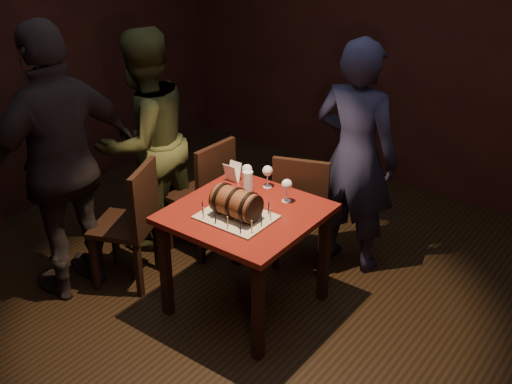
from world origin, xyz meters
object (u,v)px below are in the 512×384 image
wine_glass_mid (267,172)px  person_back (355,158)px  person_left_rear (145,142)px  pint_of_ale (248,182)px  wine_glass_left (247,170)px  pub_table (246,225)px  chair_left_front (133,219)px  wine_glass_right (287,186)px  person_left_front (62,164)px  chair_left_rear (207,191)px  chair_back (302,206)px  barrel_cake (236,203)px

wine_glass_mid → person_back: person_back is taller
person_left_rear → pint_of_ale: bearing=94.4°
wine_glass_left → pint_of_ale: size_ratio=1.07×
pub_table → chair_left_front: 0.86m
pub_table → wine_glass_left: wine_glass_left is taller
chair_left_front → wine_glass_left: bearing=41.0°
wine_glass_mid → wine_glass_right: size_ratio=1.00×
pint_of_ale → person_left_rear: size_ratio=0.09×
person_left_front → chair_left_rear: bearing=159.7°
wine_glass_left → pint_of_ale: bearing=-49.5°
wine_glass_right → person_left_front: 1.49m
chair_left_front → chair_back: bearing=45.5°
chair_left_rear → person_left_front: person_left_front is taller
pint_of_ale → chair_left_rear: size_ratio=0.16×
pint_of_ale → chair_left_front: size_ratio=0.16×
person_left_rear → chair_left_rear: bearing=113.1°
barrel_cake → wine_glass_left: bearing=118.6°
person_back → person_left_rear: (-1.43, -0.67, -0.01)m
pint_of_ale → person_left_rear: 1.00m
barrel_cake → chair_back: bearing=87.9°
chair_left_rear → person_left_front: size_ratio=0.48×
wine_glass_mid → pint_of_ale: (-0.07, -0.13, -0.04)m
pub_table → chair_back: (0.03, 0.63, -0.12)m
wine_glass_mid → chair_left_rear: (-0.59, 0.04, -0.34)m
wine_glass_left → person_back: bearing=51.5°
chair_left_front → person_back: size_ratio=0.53×
wine_glass_left → person_left_rear: person_left_rear is taller
barrel_cake → person_left_front: size_ratio=0.18×
chair_back → person_back: person_back is taller
wine_glass_left → chair_left_rear: chair_left_rear is taller
wine_glass_mid → chair_left_front: chair_left_front is taller
wine_glass_left → chair_left_rear: 0.59m
chair_left_rear → person_back: 1.15m
pub_table → chair_left_front: chair_left_front is taller
person_left_front → pub_table: bearing=121.0°
wine_glass_left → wine_glass_right: bearing=-4.7°
wine_glass_left → pub_table: bearing=-54.1°
pint_of_ale → person_left_rear: bearing=178.8°
pub_table → pint_of_ale: bearing=124.4°
wine_glass_mid → pint_of_ale: 0.16m
pub_table → wine_glass_right: 0.37m
wine_glass_right → chair_back: 0.52m
wine_glass_right → person_back: person_back is taller
pub_table → chair_back: bearing=86.8°
wine_glass_right → chair_left_rear: chair_left_rear is taller
chair_back → person_left_front: (-1.16, -1.15, 0.44)m
wine_glass_mid → chair_back: bearing=66.6°
chair_left_rear → person_back: person_back is taller
wine_glass_left → person_back: 0.80m
chair_back → person_back: (0.25, 0.29, 0.35)m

